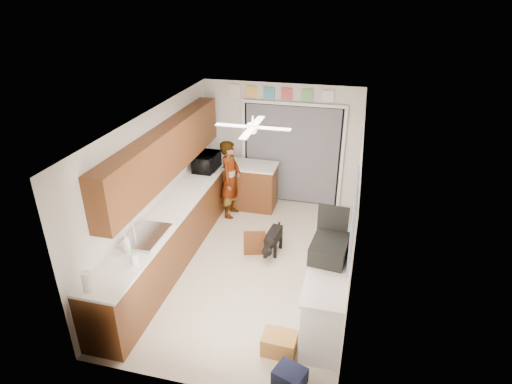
# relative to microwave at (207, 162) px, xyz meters

# --- Properties ---
(floor) EXTENTS (5.00, 5.00, 0.00)m
(floor) POSITION_rel_microwave_xyz_m (1.28, -1.55, -1.11)
(floor) COLOR beige
(floor) RESTS_ON ground
(ceiling) EXTENTS (5.00, 5.00, 0.00)m
(ceiling) POSITION_rel_microwave_xyz_m (1.28, -1.55, 1.39)
(ceiling) COLOR white
(ceiling) RESTS_ON ground
(wall_back) EXTENTS (3.20, 0.00, 3.20)m
(wall_back) POSITION_rel_microwave_xyz_m (1.28, 0.95, 0.14)
(wall_back) COLOR beige
(wall_back) RESTS_ON ground
(wall_front) EXTENTS (3.20, 0.00, 3.20)m
(wall_front) POSITION_rel_microwave_xyz_m (1.28, -4.05, 0.14)
(wall_front) COLOR beige
(wall_front) RESTS_ON ground
(wall_left) EXTENTS (0.00, 5.00, 5.00)m
(wall_left) POSITION_rel_microwave_xyz_m (-0.32, -1.55, 0.14)
(wall_left) COLOR beige
(wall_left) RESTS_ON ground
(wall_right) EXTENTS (0.00, 5.00, 5.00)m
(wall_right) POSITION_rel_microwave_xyz_m (2.88, -1.55, 0.14)
(wall_right) COLOR beige
(wall_right) RESTS_ON ground
(left_base_cabinets) EXTENTS (0.60, 4.80, 0.90)m
(left_base_cabinets) POSITION_rel_microwave_xyz_m (-0.02, -1.55, -0.66)
(left_base_cabinets) COLOR #5B2F15
(left_base_cabinets) RESTS_ON floor
(left_countertop) EXTENTS (0.62, 4.80, 0.04)m
(left_countertop) POSITION_rel_microwave_xyz_m (-0.01, -1.55, -0.19)
(left_countertop) COLOR white
(left_countertop) RESTS_ON left_base_cabinets
(upper_cabinets) EXTENTS (0.32, 4.00, 0.80)m
(upper_cabinets) POSITION_rel_microwave_xyz_m (-0.16, -1.35, 0.69)
(upper_cabinets) COLOR #5B2F15
(upper_cabinets) RESTS_ON wall_left
(sink_basin) EXTENTS (0.50, 0.76, 0.06)m
(sink_basin) POSITION_rel_microwave_xyz_m (-0.01, -2.55, -0.15)
(sink_basin) COLOR silver
(sink_basin) RESTS_ON left_countertop
(faucet) EXTENTS (0.03, 0.03, 0.22)m
(faucet) POSITION_rel_microwave_xyz_m (-0.20, -2.55, -0.06)
(faucet) COLOR silver
(faucet) RESTS_ON left_countertop
(peninsula_base) EXTENTS (1.00, 0.60, 0.90)m
(peninsula_base) POSITION_rel_microwave_xyz_m (0.78, 0.45, -0.66)
(peninsula_base) COLOR #5B2F15
(peninsula_base) RESTS_ON floor
(peninsula_top) EXTENTS (1.04, 0.64, 0.04)m
(peninsula_top) POSITION_rel_microwave_xyz_m (0.78, 0.45, -0.19)
(peninsula_top) COLOR white
(peninsula_top) RESTS_ON peninsula_base
(back_opening_recess) EXTENTS (2.00, 0.06, 2.10)m
(back_opening_recess) POSITION_rel_microwave_xyz_m (1.53, 0.92, -0.06)
(back_opening_recess) COLOR black
(back_opening_recess) RESTS_ON wall_back
(curtain_panel) EXTENTS (1.90, 0.03, 2.05)m
(curtain_panel) POSITION_rel_microwave_xyz_m (1.53, 0.88, -0.06)
(curtain_panel) COLOR slate
(curtain_panel) RESTS_ON wall_back
(door_trim_left) EXTENTS (0.06, 0.04, 2.10)m
(door_trim_left) POSITION_rel_microwave_xyz_m (0.51, 0.89, -0.06)
(door_trim_left) COLOR white
(door_trim_left) RESTS_ON wall_back
(door_trim_right) EXTENTS (0.06, 0.04, 2.10)m
(door_trim_right) POSITION_rel_microwave_xyz_m (2.55, 0.89, -0.06)
(door_trim_right) COLOR white
(door_trim_right) RESTS_ON wall_back
(door_trim_head) EXTENTS (2.10, 0.04, 0.06)m
(door_trim_head) POSITION_rel_microwave_xyz_m (1.53, 0.89, 1.01)
(door_trim_head) COLOR white
(door_trim_head) RESTS_ON wall_back
(header_frame_0) EXTENTS (0.22, 0.02, 0.22)m
(header_frame_0) POSITION_rel_microwave_xyz_m (0.68, 0.92, 1.19)
(header_frame_0) COLOR #F0B850
(header_frame_0) RESTS_ON wall_back
(header_frame_1) EXTENTS (0.22, 0.02, 0.22)m
(header_frame_1) POSITION_rel_microwave_xyz_m (1.03, 0.92, 1.19)
(header_frame_1) COLOR #4595B8
(header_frame_1) RESTS_ON wall_back
(header_frame_2) EXTENTS (0.22, 0.02, 0.22)m
(header_frame_2) POSITION_rel_microwave_xyz_m (1.38, 0.92, 1.19)
(header_frame_2) COLOR #C74A4A
(header_frame_2) RESTS_ON wall_back
(header_frame_3) EXTENTS (0.22, 0.02, 0.22)m
(header_frame_3) POSITION_rel_microwave_xyz_m (1.78, 0.92, 1.19)
(header_frame_3) COLOR #6AB265
(header_frame_3) RESTS_ON wall_back
(header_frame_4) EXTENTS (0.22, 0.02, 0.22)m
(header_frame_4) POSITION_rel_microwave_xyz_m (2.18, 0.92, 1.19)
(header_frame_4) COLOR white
(header_frame_4) RESTS_ON wall_back
(route66_sign) EXTENTS (0.22, 0.02, 0.26)m
(route66_sign) POSITION_rel_microwave_xyz_m (0.33, 0.92, 1.19)
(route66_sign) COLOR silver
(route66_sign) RESTS_ON wall_back
(right_counter_base) EXTENTS (0.50, 1.40, 0.90)m
(right_counter_base) POSITION_rel_microwave_xyz_m (2.63, -2.75, -0.66)
(right_counter_base) COLOR white
(right_counter_base) RESTS_ON floor
(right_counter_top) EXTENTS (0.54, 1.44, 0.04)m
(right_counter_top) POSITION_rel_microwave_xyz_m (2.62, -2.75, -0.19)
(right_counter_top) COLOR white
(right_counter_top) RESTS_ON right_counter_base
(abstract_painting) EXTENTS (0.03, 1.15, 0.95)m
(abstract_painting) POSITION_rel_microwave_xyz_m (2.86, -2.55, 0.54)
(abstract_painting) COLOR #E35378
(abstract_painting) RESTS_ON wall_right
(ceiling_fan) EXTENTS (1.14, 1.14, 0.24)m
(ceiling_fan) POSITION_rel_microwave_xyz_m (1.28, -1.35, 1.21)
(ceiling_fan) COLOR white
(ceiling_fan) RESTS_ON ceiling
(microwave) EXTENTS (0.42, 0.61, 0.33)m
(microwave) POSITION_rel_microwave_xyz_m (0.00, 0.00, 0.00)
(microwave) COLOR black
(microwave) RESTS_ON left_countertop
(soap_bottle) EXTENTS (0.13, 0.13, 0.28)m
(soap_bottle) POSITION_rel_microwave_xyz_m (-0.09, -2.94, -0.02)
(soap_bottle) COLOR silver
(soap_bottle) RESTS_ON left_countertop
(jar_a) EXTENTS (0.13, 0.13, 0.14)m
(jar_a) POSITION_rel_microwave_xyz_m (0.14, -3.16, -0.09)
(jar_a) COLOR silver
(jar_a) RESTS_ON left_countertop
(paper_towel_roll) EXTENTS (0.15, 0.15, 0.26)m
(paper_towel_roll) POSITION_rel_microwave_xyz_m (-0.13, -3.80, -0.04)
(paper_towel_roll) COLOR white
(paper_towel_roll) RESTS_ON left_countertop
(suitcase) EXTENTS (0.52, 0.65, 0.26)m
(suitcase) POSITION_rel_microwave_xyz_m (2.60, -2.42, -0.04)
(suitcase) COLOR black
(suitcase) RESTS_ON right_counter_top
(suitcase_rim) EXTENTS (0.50, 0.62, 0.02)m
(suitcase_rim) POSITION_rel_microwave_xyz_m (2.60, -2.42, -0.15)
(suitcase_rim) COLOR yellow
(suitcase_rim) RESTS_ON suitcase
(suitcase_lid) EXTENTS (0.42, 0.07, 0.50)m
(suitcase_lid) POSITION_rel_microwave_xyz_m (2.60, -2.13, 0.21)
(suitcase_lid) COLOR black
(suitcase_lid) RESTS_ON suitcase
(cardboard_box) EXTENTS (0.44, 0.34, 0.27)m
(cardboard_box) POSITION_rel_microwave_xyz_m (2.12, -3.30, -0.97)
(cardboard_box) COLOR #B78539
(cardboard_box) RESTS_ON floor
(navy_crate) EXTENTS (0.43, 0.39, 0.21)m
(navy_crate) POSITION_rel_microwave_xyz_m (2.33, -3.75, -1.00)
(navy_crate) COLOR black
(navy_crate) RESTS_ON floor
(cabinet_door_panel) EXTENTS (0.39, 0.24, 0.54)m
(cabinet_door_panel) POSITION_rel_microwave_xyz_m (1.29, -1.33, -0.83)
(cabinet_door_panel) COLOR #5B2F15
(cabinet_door_panel) RESTS_ON floor
(man) EXTENTS (0.41, 0.59, 1.57)m
(man) POSITION_rel_microwave_xyz_m (0.47, 0.00, -0.32)
(man) COLOR white
(man) RESTS_ON floor
(dog) EXTENTS (0.34, 0.65, 0.49)m
(dog) POSITION_rel_microwave_xyz_m (1.59, -1.11, -0.86)
(dog) COLOR black
(dog) RESTS_ON floor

